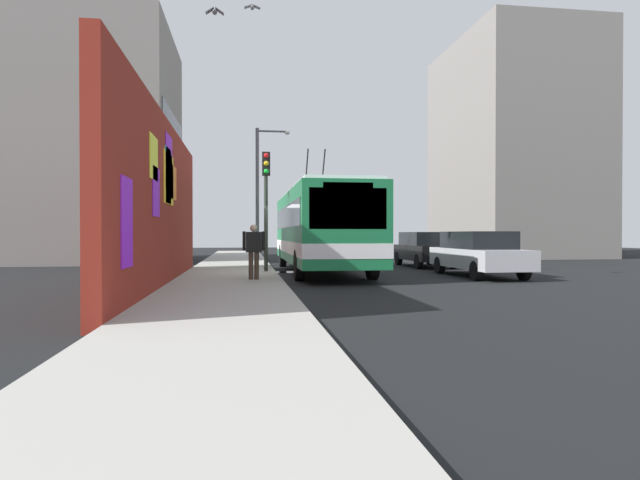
% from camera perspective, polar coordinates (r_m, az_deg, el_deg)
% --- Properties ---
extents(ground_plane, '(80.00, 80.00, 0.00)m').
position_cam_1_polar(ground_plane, '(19.30, -4.72, -3.79)').
color(ground_plane, black).
extents(sidewalk_slab, '(48.00, 3.20, 0.15)m').
position_cam_1_polar(sidewalk_slab, '(19.27, -9.48, -3.58)').
color(sidewalk_slab, '#9E9B93').
rests_on(sidewalk_slab, ground_plane).
extents(graffiti_wall, '(13.99, 0.32, 4.64)m').
position_cam_1_polar(graffiti_wall, '(15.38, -16.41, 3.73)').
color(graffiti_wall, maroon).
rests_on(graffiti_wall, ground_plane).
extents(building_far_left, '(9.13, 8.35, 12.42)m').
position_cam_1_polar(building_far_left, '(31.83, -22.97, 9.11)').
color(building_far_left, gray).
rests_on(building_far_left, ground_plane).
extents(building_far_right, '(11.37, 7.97, 14.52)m').
position_cam_1_polar(building_far_right, '(39.31, 19.75, 9.05)').
color(building_far_right, gray).
rests_on(building_far_right, ground_plane).
extents(city_bus, '(11.37, 2.68, 4.97)m').
position_cam_1_polar(city_bus, '(20.78, 0.02, 1.43)').
color(city_bus, '#19723F').
rests_on(city_bus, ground_plane).
extents(parked_car_silver, '(4.91, 1.83, 1.58)m').
position_cam_1_polar(parked_car_silver, '(19.55, 16.49, -1.30)').
color(parked_car_silver, '#B7B7BC').
rests_on(parked_car_silver, ground_plane).
extents(parked_car_black, '(4.53, 1.79, 1.58)m').
position_cam_1_polar(parked_car_black, '(24.78, 11.08, -0.89)').
color(parked_car_black, black).
rests_on(parked_car_black, ground_plane).
extents(pedestrian_at_curb, '(0.22, 0.66, 1.62)m').
position_cam_1_polar(pedestrian_at_curb, '(15.88, -7.07, -0.78)').
color(pedestrian_at_curb, '#3F3326').
rests_on(pedestrian_at_curb, sidewalk_slab).
extents(traffic_light, '(0.49, 0.28, 4.29)m').
position_cam_1_polar(traffic_light, '(19.32, -5.77, 5.21)').
color(traffic_light, '#2D382D').
rests_on(traffic_light, sidewalk_slab).
extents(street_lamp, '(0.44, 1.78, 6.84)m').
position_cam_1_polar(street_lamp, '(28.09, -6.30, 5.91)').
color(street_lamp, '#4C4C51').
rests_on(street_lamp, sidewalk_slab).
extents(curbside_puddle, '(1.14, 1.14, 0.00)m').
position_cam_1_polar(curbside_puddle, '(21.00, -3.35, -3.43)').
color(curbside_puddle, black).
rests_on(curbside_puddle, ground_plane).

